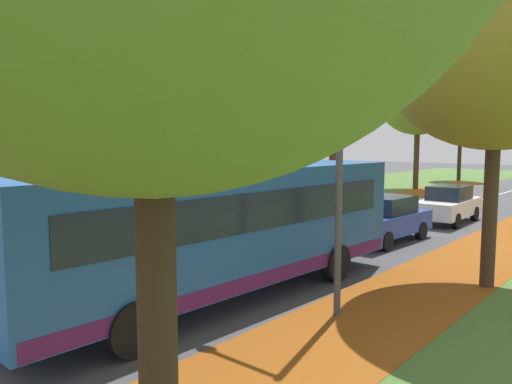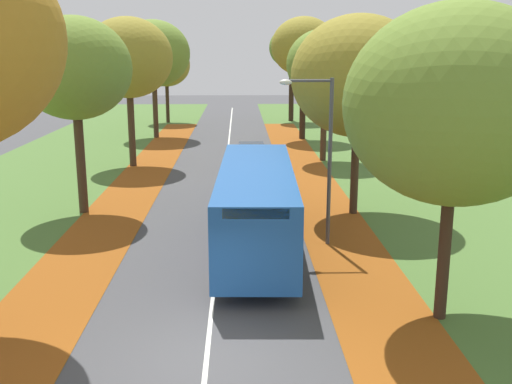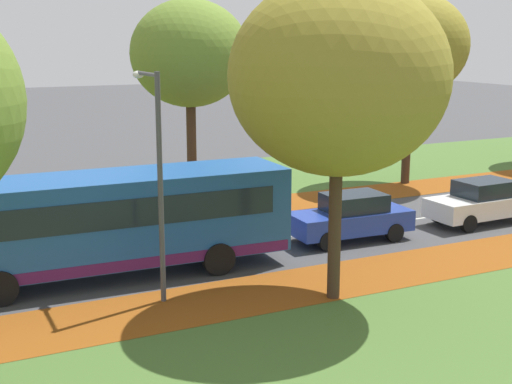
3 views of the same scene
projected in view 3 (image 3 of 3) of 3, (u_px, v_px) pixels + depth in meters
grass_verge_left at (305, 176)px, 35.52m from camera, size 12.00×90.00×0.01m
leaf_litter_left at (233, 208)px, 28.90m from camera, size 2.80×60.00×0.00m
leaf_litter_right at (363, 275)px, 20.83m from camera, size 2.80×60.00×0.00m
road_centre_line at (424, 218)px, 27.44m from camera, size 0.12×80.00×0.01m
tree_left_near at (190, 54)px, 28.31m from camera, size 4.75×4.75×8.32m
tree_left_mid at (411, 45)px, 32.55m from camera, size 5.23×5.23×8.81m
tree_right_near at (338, 77)px, 17.84m from camera, size 5.59×5.59×8.38m
streetlamp_right at (156, 160)px, 18.31m from camera, size 1.89×0.28×6.00m
bus at (110, 219)px, 20.48m from camera, size 2.89×10.47×2.98m
car_blue_lead at (351, 217)px, 24.30m from camera, size 1.92×4.27×1.62m
car_white_following at (481, 202)px, 26.53m from camera, size 1.87×4.24×1.62m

